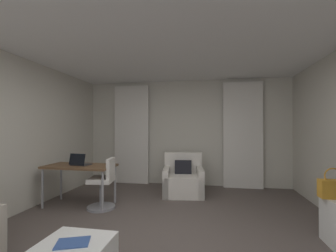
% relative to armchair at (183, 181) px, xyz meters
% --- Properties ---
extents(ground_plane, '(12.00, 12.00, 0.00)m').
position_rel_armchair_xyz_m(ground_plane, '(-0.05, -2.16, -0.29)').
color(ground_plane, '#564C47').
extents(wall_window, '(5.12, 0.06, 2.60)m').
position_rel_armchair_xyz_m(wall_window, '(-0.05, 0.87, 1.01)').
color(wall_window, beige).
rests_on(wall_window, ground).
extents(ceiling, '(5.12, 6.12, 0.06)m').
position_rel_armchair_xyz_m(ceiling, '(-0.05, -2.16, 2.34)').
color(ceiling, white).
rests_on(ceiling, wall_left).
extents(curtain_left_panel, '(0.90, 0.06, 2.50)m').
position_rel_armchair_xyz_m(curtain_left_panel, '(-1.42, 0.74, 0.96)').
color(curtain_left_panel, silver).
rests_on(curtain_left_panel, ground).
extents(curtain_right_panel, '(0.90, 0.06, 2.50)m').
position_rel_armchair_xyz_m(curtain_right_panel, '(1.33, 0.74, 0.96)').
color(curtain_right_panel, silver).
rests_on(curtain_right_panel, ground).
extents(armchair, '(0.92, 0.88, 0.86)m').
position_rel_armchair_xyz_m(armchair, '(0.00, 0.00, 0.00)').
color(armchair, silver).
rests_on(armchair, ground).
extents(desk, '(1.23, 0.61, 0.73)m').
position_rel_armchair_xyz_m(desk, '(-1.77, -1.05, 0.38)').
color(desk, brown).
rests_on(desk, ground).
extents(desk_chair, '(0.48, 0.48, 0.88)m').
position_rel_armchair_xyz_m(desk_chair, '(-1.28, -1.11, 0.11)').
color(desk_chair, gray).
rests_on(desk_chair, ground).
extents(laptop, '(0.35, 0.28, 0.22)m').
position_rel_armchair_xyz_m(laptop, '(-1.76, -1.07, 0.49)').
color(laptop, '#2D2D33').
rests_on(laptop, desk).
extents(magazine_open, '(0.33, 0.29, 0.01)m').
position_rel_armchair_xyz_m(magazine_open, '(-0.64, -3.01, 0.10)').
color(magazine_open, '#335193').
rests_on(magazine_open, coffee_table).
extents(handbag_primary, '(0.30, 0.14, 0.37)m').
position_rel_armchair_xyz_m(handbag_primary, '(2.03, -1.77, 0.39)').
color(handbag_primary, orange).
rests_on(handbag_primary, tv_console).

